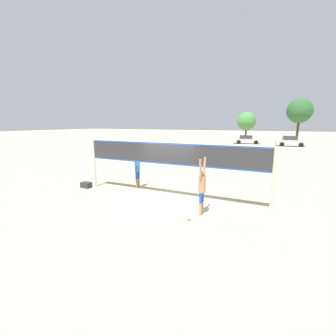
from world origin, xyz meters
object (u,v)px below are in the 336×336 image
at_px(player_blocker, 137,166).
at_px(tree_left_cluster, 247,121).
at_px(volleyball, 188,217).
at_px(parked_car_mid, 290,142).
at_px(volleyball_net, 168,159).
at_px(gear_bag, 86,185).
at_px(parked_car_near, 247,140).
at_px(player_spiker, 202,185).
at_px(tree_right_cluster, 300,111).

height_order(player_blocker, tree_left_cluster, tree_left_cluster).
xyz_separation_m(volleyball, parked_car_mid, (4.81, 31.42, 0.58)).
xyz_separation_m(volleyball_net, gear_bag, (-4.65, -0.45, -1.64)).
relative_size(parked_car_near, tree_left_cluster, 0.84).
height_order(gear_bag, parked_car_mid, parked_car_mid).
relative_size(parked_car_mid, tree_left_cluster, 0.77).
bearing_deg(parked_car_near, tree_left_cluster, 87.81).
height_order(volleyball_net, gear_bag, volleyball_net).
xyz_separation_m(player_spiker, player_blocker, (-4.11, 1.99, 0.04)).
distance_m(volleyball, parked_car_mid, 31.79).
distance_m(volleyball, parked_car_near, 33.05).
distance_m(parked_car_mid, tree_right_cluster, 9.53).
bearing_deg(gear_bag, parked_car_near, 81.38).
xyz_separation_m(volleyball_net, parked_car_near, (0.13, 31.02, -1.17)).
xyz_separation_m(parked_car_near, tree_right_cluster, (7.87, 6.50, 4.88)).
bearing_deg(player_blocker, volleyball, 55.11).
distance_m(tree_left_cluster, tree_right_cluster, 8.92).
xyz_separation_m(volleyball_net, volleyball, (1.73, -1.99, -1.68)).
relative_size(parked_car_near, tree_right_cluster, 0.61).
relative_size(player_blocker, parked_car_near, 0.48).
bearing_deg(parked_car_mid, tree_right_cluster, 73.82).
relative_size(player_blocker, tree_left_cluster, 0.40).
bearing_deg(parked_car_mid, volleyball, -104.71).
relative_size(player_blocker, volleyball, 10.13).
distance_m(player_blocker, volleyball, 4.79).
distance_m(parked_car_near, parked_car_mid, 6.61).
relative_size(tree_left_cluster, tree_right_cluster, 0.72).
height_order(player_spiker, gear_bag, player_spiker).
height_order(volleyball, tree_right_cluster, tree_right_cluster).
bearing_deg(tree_right_cluster, player_spiker, -98.76).
bearing_deg(gear_bag, player_spiker, -7.39).
height_order(player_spiker, volleyball, player_spiker).
relative_size(player_blocker, tree_right_cluster, 0.29).
bearing_deg(tree_left_cluster, gear_bag, -96.28).
bearing_deg(tree_right_cluster, parked_car_near, -140.43).
bearing_deg(parked_car_mid, volleyball_net, -108.54).
height_order(player_spiker, parked_car_mid, player_spiker).
relative_size(volleyball, parked_car_near, 0.05).
bearing_deg(parked_car_mid, player_spiker, -104.40).
relative_size(parked_car_mid, tree_right_cluster, 0.55).
distance_m(parked_car_near, tree_right_cluster, 11.31).
bearing_deg(tree_left_cluster, player_spiker, -85.95).
height_order(player_spiker, player_blocker, player_blocker).
distance_m(player_spiker, volleyball, 1.26).
relative_size(parked_car_near, parked_car_mid, 1.10).
height_order(volleyball, parked_car_near, parked_car_near).
bearing_deg(parked_car_near, parked_car_mid, -24.79).
bearing_deg(player_blocker, parked_car_mid, 163.27).
xyz_separation_m(volleyball_net, tree_right_cluster, (7.99, 37.52, 3.72)).
relative_size(player_blocker, gear_bag, 4.13).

